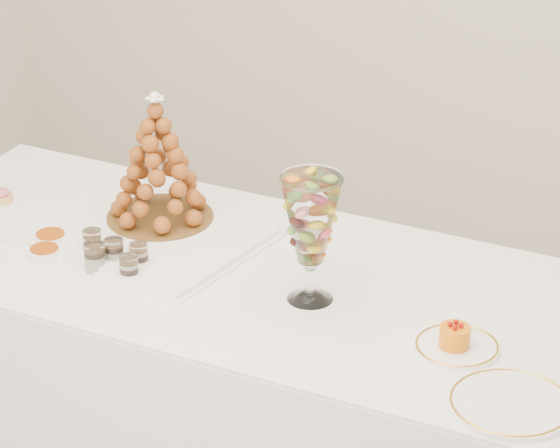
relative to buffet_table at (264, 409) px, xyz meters
The scene contains 15 objects.
buffet_table is the anchor object (origin of this frame).
lace_tray 0.56m from the buffet_table, behind, with size 0.59×0.44×0.02m, color white.
macaron_vase 0.64m from the buffet_table, 16.32° to the right, with size 0.15×0.15×0.32m.
cake_plate 0.70m from the buffet_table, ahead, with size 0.20×0.20×0.01m, color white.
spare_plate 0.89m from the buffet_table, 18.14° to the right, with size 0.27×0.27×0.01m, color white.
pink_tart 0.96m from the buffet_table, behind, with size 0.07×0.07×0.04m.
verrine_a 0.63m from the buffet_table, 165.91° to the right, with size 0.05×0.05×0.07m, color white.
verrine_b 0.58m from the buffet_table, 160.22° to the right, with size 0.05×0.05×0.07m, color white.
verrine_c 0.54m from the buffet_table, 159.21° to the right, with size 0.05×0.05×0.06m, color white.
verrine_d 0.61m from the buffet_table, 154.80° to the right, with size 0.05×0.05×0.07m, color white.
verrine_e 0.55m from the buffet_table, 147.16° to the right, with size 0.05×0.05×0.06m, color white.
ramekin_back 0.72m from the buffet_table, 168.10° to the right, with size 0.08×0.08×0.03m, color white.
ramekin_front 0.71m from the buffet_table, 160.22° to the right, with size 0.08×0.08×0.03m, color white.
croquembouche 0.72m from the buffet_table, 163.56° to the left, with size 0.29×0.29×0.36m.
mousse_cake 0.71m from the buffet_table, ahead, with size 0.07×0.07×0.06m.
Camera 1 is at (1.44, -2.34, 2.40)m, focal length 85.00 mm.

